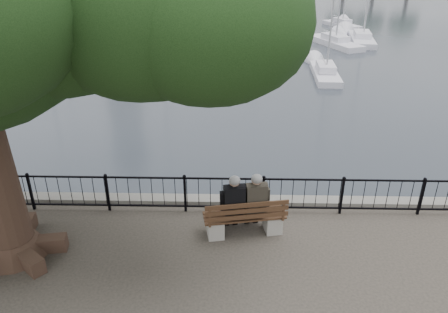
{
  "coord_description": "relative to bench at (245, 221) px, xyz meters",
  "views": [
    {
      "loc": [
        0.23,
        -7.08,
        6.32
      ],
      "look_at": [
        0.0,
        2.5,
        1.6
      ],
      "focal_mm": 35.0,
      "sensor_mm": 36.0,
      "label": 1
    }
  ],
  "objects": [
    {
      "name": "harbor",
      "position": [
        -0.51,
        1.45,
        -0.86
      ],
      "size": [
        260.0,
        260.0,
        1.2
      ],
      "color": "#65625C",
      "rests_on": "ground"
    },
    {
      "name": "railing",
      "position": [
        -0.51,
        0.95,
        0.2
      ],
      "size": [
        22.06,
        0.06,
        1.0
      ],
      "color": "black",
      "rests_on": "ground"
    },
    {
      "name": "bench",
      "position": [
        0.0,
        0.0,
        0.0
      ],
      "size": [
        2.01,
        0.91,
        1.02
      ],
      "color": "gray",
      "rests_on": "ground"
    },
    {
      "name": "person_left",
      "position": [
        -0.28,
        0.06,
        0.39
      ],
      "size": [
        0.54,
        0.86,
        1.63
      ],
      "color": "black",
      "rests_on": "ground"
    },
    {
      "name": "person_right",
      "position": [
        0.23,
        0.15,
        0.39
      ],
      "size": [
        0.54,
        0.86,
        1.63
      ],
      "color": "black",
      "rests_on": "ground"
    },
    {
      "name": "sailboat_a",
      "position": [
        -11.66,
        17.47,
        -1.04
      ],
      "size": [
        2.48,
        5.64,
        10.83
      ],
      "color": "white",
      "rests_on": "ground"
    },
    {
      "name": "sailboat_b",
      "position": [
        -4.92,
        19.66,
        -1.05
      ],
      "size": [
        1.58,
        5.29,
        10.38
      ],
      "color": "white",
      "rests_on": "ground"
    },
    {
      "name": "sailboat_c",
      "position": [
        5.2,
        17.32,
        -1.05
      ],
      "size": [
        1.63,
        4.96,
        10.02
      ],
      "color": "white",
      "rests_on": "ground"
    },
    {
      "name": "sailboat_d",
      "position": [
        7.58,
        26.27,
        -1.05
      ],
      "size": [
        3.72,
        5.88,
        10.61
      ],
      "color": "white",
      "rests_on": "ground"
    },
    {
      "name": "sailboat_e",
      "position": [
        -15.04,
        28.96,
        -1.02
      ],
      "size": [
        2.36,
        6.01,
        12.11
      ],
      "color": "white",
      "rests_on": "ground"
    },
    {
      "name": "sailboat_f",
      "position": [
        1.75,
        33.7,
        -1.03
      ],
      "size": [
        3.32,
        5.57,
        11.2
      ],
      "color": "white",
      "rests_on": "ground"
    },
    {
      "name": "sailboat_g",
      "position": [
        9.96,
        34.66,
        -1.07
      ],
      "size": [
        3.1,
        4.71,
        8.86
      ],
      "color": "white",
      "rests_on": "ground"
    },
    {
      "name": "sailboat_h",
      "position": [
        -7.29,
        37.63,
        -1.01
      ],
      "size": [
        1.68,
        4.75,
        11.05
      ],
      "color": "white",
      "rests_on": "ground"
    },
    {
      "name": "sailboat_i",
      "position": [
        10.05,
        27.66,
        -1.05
      ],
      "size": [
        2.55,
        6.18,
        10.92
      ],
      "color": "white",
      "rests_on": "ground"
    },
    {
      "name": "sailboat_j",
      "position": [
        -3.6,
        38.3,
        -1.06
      ],
      "size": [
        3.05,
        5.97,
        10.22
      ],
      "color": "white",
      "rests_on": "ground"
    }
  ]
}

